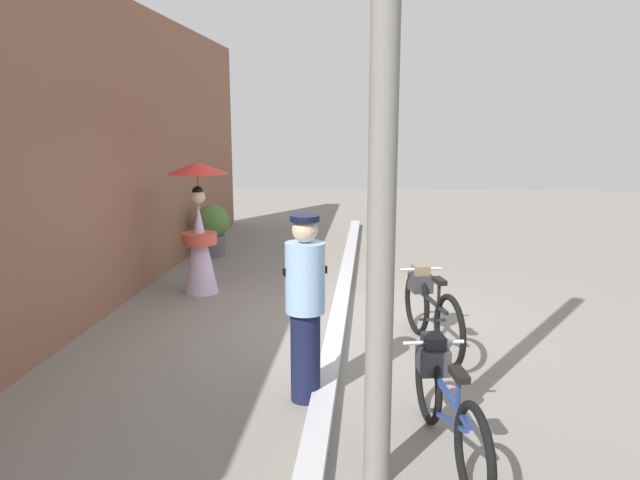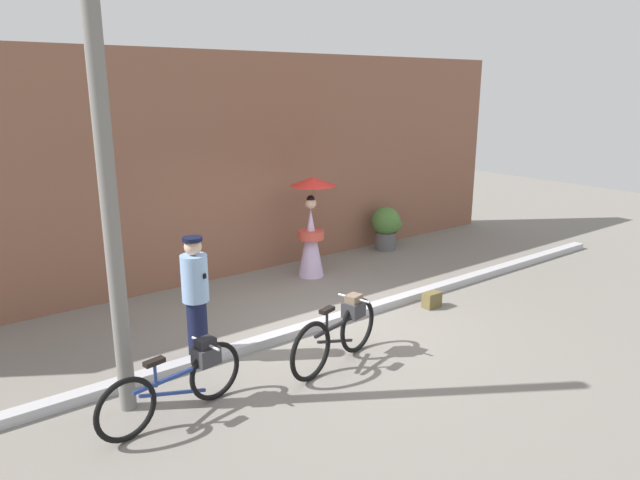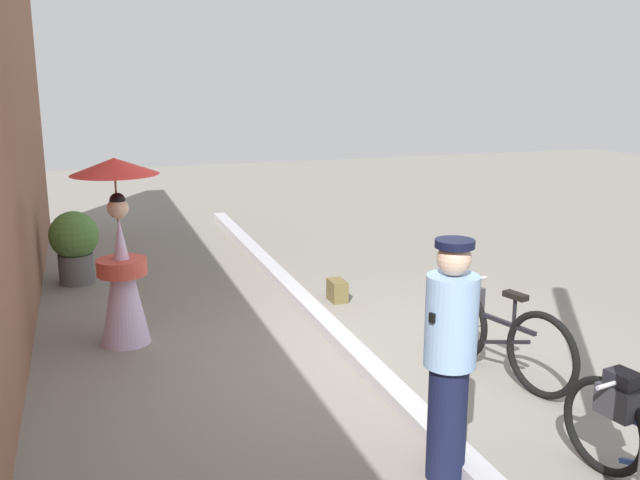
{
  "view_description": "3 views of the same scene",
  "coord_description": "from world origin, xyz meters",
  "views": [
    {
      "loc": [
        -6.85,
        -0.39,
        2.4
      ],
      "look_at": [
        0.26,
        0.24,
        0.98
      ],
      "focal_mm": 33.32,
      "sensor_mm": 36.0,
      "label": 1
    },
    {
      "loc": [
        -4.95,
        -6.29,
        3.46
      ],
      "look_at": [
        0.18,
        0.44,
        1.19
      ],
      "focal_mm": 32.49,
      "sensor_mm": 36.0,
      "label": 2
    },
    {
      "loc": [
        -5.82,
        2.33,
        2.66
      ],
      "look_at": [
        0.34,
        0.26,
        1.12
      ],
      "focal_mm": 39.87,
      "sensor_mm": 36.0,
      "label": 3
    }
  ],
  "objects": [
    {
      "name": "ground_plane",
      "position": [
        0.0,
        0.0,
        0.0
      ],
      "size": [
        30.0,
        30.0,
        0.0
      ],
      "primitive_type": "plane",
      "color": "gray"
    },
    {
      "name": "building_wall",
      "position": [
        0.0,
        3.13,
        2.02
      ],
      "size": [
        14.0,
        0.4,
        4.05
      ],
      "primitive_type": "cube",
      "color": "brown",
      "rests_on": "ground_plane"
    },
    {
      "name": "sidewalk_curb",
      "position": [
        0.0,
        0.0,
        0.06
      ],
      "size": [
        14.0,
        0.2,
        0.12
      ],
      "primitive_type": "cube",
      "color": "#B2B2B7",
      "rests_on": "ground_plane"
    },
    {
      "name": "bicycle_near_officer",
      "position": [
        -0.64,
        -1.03,
        0.44
      ],
      "size": [
        1.69,
        0.59,
        0.83
      ],
      "color": "black",
      "rests_on": "ground_plane"
    },
    {
      "name": "bicycle_far_side",
      "position": [
        -2.75,
        -0.95,
        0.41
      ],
      "size": [
        1.76,
        0.5,
        0.78
      ],
      "color": "black",
      "rests_on": "ground_plane"
    },
    {
      "name": "person_officer",
      "position": [
        -2.01,
        0.17,
        0.87
      ],
      "size": [
        0.34,
        0.37,
        1.64
      ],
      "color": "#141938",
      "rests_on": "ground_plane"
    },
    {
      "name": "person_with_parasol",
      "position": [
        1.2,
        2.04,
        0.96
      ],
      "size": [
        0.85,
        0.85,
        1.86
      ],
      "color": "silver",
      "rests_on": "ground_plane"
    },
    {
      "name": "potted_plant_by_door",
      "position": [
        3.56,
        2.49,
        0.53
      ],
      "size": [
        0.63,
        0.62,
        0.94
      ],
      "color": "#59595B",
      "rests_on": "ground_plane"
    },
    {
      "name": "backpack_on_pavement",
      "position": [
        1.77,
        -0.44,
        0.13
      ],
      "size": [
        0.29,
        0.18,
        0.25
      ],
      "color": "brown",
      "rests_on": "ground_plane"
    },
    {
      "name": "utility_pole",
      "position": [
        -3.17,
        -0.45,
        2.4
      ],
      "size": [
        0.18,
        0.18,
        4.8
      ],
      "primitive_type": "cylinder",
      "color": "slate",
      "rests_on": "ground_plane"
    }
  ]
}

